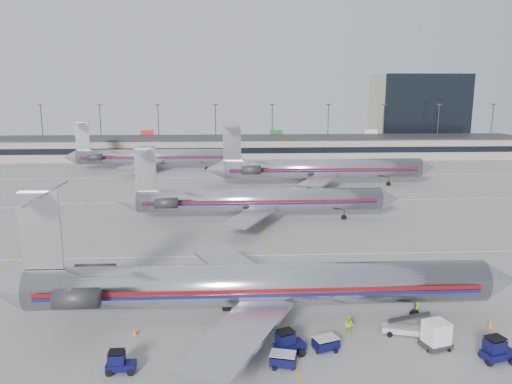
{
  "coord_description": "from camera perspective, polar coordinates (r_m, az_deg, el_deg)",
  "views": [
    {
      "loc": [
        -4.6,
        -47.51,
        19.67
      ],
      "look_at": [
        -0.7,
        26.34,
        4.5
      ],
      "focal_mm": 35.0,
      "sensor_mm": 36.0,
      "label": 1
    }
  ],
  "objects": [
    {
      "name": "terminal",
      "position": [
        146.49,
        -1.21,
        5.12
      ],
      "size": [
        162.0,
        17.0,
        6.25
      ],
      "color": "gray",
      "rests_on": "ground"
    },
    {
      "name": "jet_back_row",
      "position": [
        126.68,
        -11.98,
        4.01
      ],
      "size": [
        44.16,
        27.16,
        12.07
      ],
      "color": "#BCBCC1",
      "rests_on": "ground"
    },
    {
      "name": "distant_building",
      "position": [
        187.86,
        17.96,
        8.85
      ],
      "size": [
        30.0,
        20.0,
        25.0
      ],
      "primitive_type": "cube",
      "color": "tan",
      "rests_on": "ground"
    },
    {
      "name": "ramp_worker_far",
      "position": [
        42.84,
        10.6,
        -14.75
      ],
      "size": [
        0.97,
        0.89,
        1.6
      ],
      "primitive_type": "imported",
      "rotation": [
        0.0,
        0.0,
        -0.45
      ],
      "color": "#9CE415",
      "rests_on": "ground"
    },
    {
      "name": "cone_right",
      "position": [
        47.76,
        25.21,
        -13.5
      ],
      "size": [
        0.59,
        0.59,
        0.62
      ],
      "primitive_type": "cone",
      "rotation": [
        0.0,
        0.0,
        -0.36
      ],
      "color": "orange",
      "rests_on": "ground"
    },
    {
      "name": "ground",
      "position": [
        51.63,
        2.36,
        -10.81
      ],
      "size": [
        260.0,
        260.0,
        0.0
      ],
      "primitive_type": "plane",
      "color": "gray",
      "rests_on": "ground"
    },
    {
      "name": "jet_second_row",
      "position": [
        75.82,
        -0.18,
        -0.88
      ],
      "size": [
        43.34,
        25.52,
        11.34
      ],
      "color": "#BCBCC1",
      "rests_on": "ground"
    },
    {
      "name": "jet_third_row",
      "position": [
        103.7,
        7.1,
        2.7
      ],
      "size": [
        47.96,
        29.5,
        13.12
      ],
      "color": "#BCBCC1",
      "rests_on": "ground"
    },
    {
      "name": "uld_container",
      "position": [
        42.48,
        19.9,
        -15.08
      ],
      "size": [
        2.47,
        2.24,
        2.17
      ],
      "rotation": [
        0.0,
        0.0,
        0.3
      ],
      "color": "#2D2D30",
      "rests_on": "ground"
    },
    {
      "name": "jet_foreground",
      "position": [
        43.12,
        -0.79,
        -10.5
      ],
      "size": [
        45.44,
        26.76,
        11.89
      ],
      "color": "#BCBCC1",
      "rests_on": "ground"
    },
    {
      "name": "cart_inner",
      "position": [
        38.08,
        3.1,
        -18.57
      ],
      "size": [
        2.07,
        1.66,
        1.04
      ],
      "rotation": [
        0.0,
        0.0,
        -0.25
      ],
      "color": "#090A33",
      "rests_on": "ground"
    },
    {
      "name": "cart_outer",
      "position": [
        40.42,
        7.97,
        -16.75
      ],
      "size": [
        2.17,
        1.83,
        1.05
      ],
      "rotation": [
        0.0,
        0.0,
        0.36
      ],
      "color": "#090A33",
      "rests_on": "ground"
    },
    {
      "name": "cone_left",
      "position": [
        43.48,
        -13.67,
        -15.24
      ],
      "size": [
        0.45,
        0.45,
        0.57
      ],
      "primitive_type": "cone",
      "rotation": [
        0.0,
        0.0,
        0.08
      ],
      "color": "orange",
      "rests_on": "ground"
    },
    {
      "name": "apron_markings",
      "position": [
        60.96,
        1.48,
        -7.23
      ],
      "size": [
        160.0,
        0.15,
        0.02
      ],
      "primitive_type": "cube",
      "color": "silver",
      "rests_on": "ground"
    },
    {
      "name": "belt_loader",
      "position": [
        44.04,
        16.44,
        -14.67
      ],
      "size": [
        3.91,
        1.98,
        2.0
      ],
      "rotation": [
        0.0,
        0.0,
        -0.27
      ],
      "color": "#A6A6A6",
      "rests_on": "ground"
    },
    {
      "name": "tug_left",
      "position": [
        38.48,
        -15.37,
        -18.29
      ],
      "size": [
        2.07,
        1.1,
        1.67
      ],
      "rotation": [
        0.0,
        0.0,
        0.02
      ],
      "color": "#090A33",
      "rests_on": "ground"
    },
    {
      "name": "tug_right",
      "position": [
        42.28,
        25.8,
        -16.0
      ],
      "size": [
        2.68,
        1.84,
        1.99
      ],
      "rotation": [
        0.0,
        0.0,
        0.28
      ],
      "color": "#090A33",
      "rests_on": "ground"
    },
    {
      "name": "ramp_worker_near",
      "position": [
        47.7,
        18.0,
        -12.27
      ],
      "size": [
        0.71,
        0.71,
        1.66
      ],
      "primitive_type": "imported",
      "rotation": [
        0.0,
        0.0,
        0.8
      ],
      "color": "#AADF15",
      "rests_on": "ground"
    },
    {
      "name": "tug_center",
      "position": [
        39.53,
        3.66,
        -16.85
      ],
      "size": [
        2.6,
        2.0,
        1.89
      ],
      "rotation": [
        0.0,
        0.0,
        0.41
      ],
      "color": "#090A33",
      "rests_on": "ground"
    },
    {
      "name": "light_mast_row",
      "position": [
        159.96,
        -1.38,
        7.61
      ],
      "size": [
        163.6,
        0.4,
        15.28
      ],
      "color": "#38383D",
      "rests_on": "ground"
    }
  ]
}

